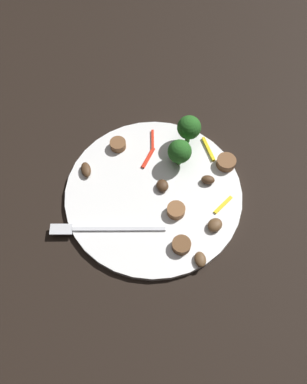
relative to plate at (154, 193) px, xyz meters
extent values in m
plane|color=black|center=(0.00, 0.00, -0.01)|extent=(1.40, 1.40, 0.00)
cylinder|color=white|center=(0.00, 0.00, 0.00)|extent=(0.29, 0.29, 0.01)
cube|color=silver|center=(0.04, 0.08, 0.01)|extent=(0.14, 0.04, 0.00)
cube|color=silver|center=(0.13, 0.10, 0.01)|extent=(0.04, 0.03, 0.00)
cylinder|color=#296420|center=(-0.04, -0.11, 0.02)|extent=(0.01, 0.01, 0.03)
sphere|color=#235B1E|center=(-0.04, -0.11, 0.04)|extent=(0.04, 0.04, 0.04)
cylinder|color=#296420|center=(-0.03, -0.07, 0.02)|extent=(0.01, 0.01, 0.02)
sphere|color=#235B1E|center=(-0.03, -0.07, 0.04)|extent=(0.04, 0.04, 0.04)
cylinder|color=brown|center=(-0.04, 0.03, 0.01)|extent=(0.04, 0.04, 0.01)
cylinder|color=brown|center=(0.08, -0.07, 0.01)|extent=(0.04, 0.04, 0.01)
cylinder|color=brown|center=(-0.06, 0.08, 0.01)|extent=(0.03, 0.03, 0.01)
cylinder|color=brown|center=(-0.11, -0.08, 0.01)|extent=(0.04, 0.04, 0.01)
ellipsoid|color=#4C331E|center=(0.12, -0.01, 0.01)|extent=(0.03, 0.03, 0.01)
ellipsoid|color=#422B19|center=(-0.01, -0.01, 0.01)|extent=(0.03, 0.03, 0.01)
ellipsoid|color=brown|center=(-0.09, 0.10, 0.01)|extent=(0.02, 0.03, 0.01)
ellipsoid|color=brown|center=(-0.11, 0.04, 0.01)|extent=(0.03, 0.03, 0.01)
ellipsoid|color=#4C331E|center=(-0.08, -0.04, 0.01)|extent=(0.02, 0.02, 0.01)
cube|color=yellow|center=(-0.08, -0.10, 0.01)|extent=(0.03, 0.05, 0.00)
cube|color=yellow|center=(-0.11, 0.00, 0.01)|extent=(0.03, 0.04, 0.00)
cube|color=red|center=(0.02, -0.10, 0.01)|extent=(0.01, 0.04, 0.00)
cube|color=red|center=(0.02, -0.06, 0.01)|extent=(0.02, 0.04, 0.00)
camera|label=1|loc=(-0.06, 0.30, 0.57)|focal=36.79mm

